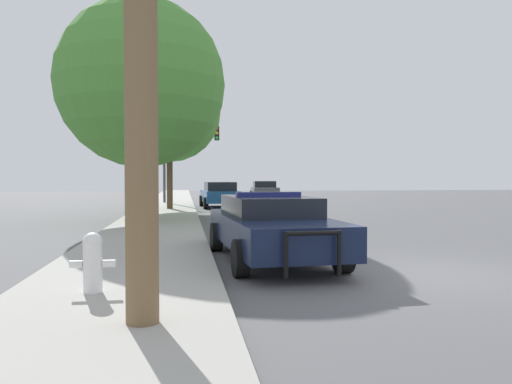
{
  "coord_description": "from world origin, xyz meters",
  "views": [
    {
      "loc": [
        -4.17,
        -8.15,
        1.69
      ],
      "look_at": [
        -1.22,
        12.26,
        1.1
      ],
      "focal_mm": 35.0,
      "sensor_mm": 36.0,
      "label": 1
    }
  ],
  "objects_px": {
    "fire_hydrant": "(93,261)",
    "tree_sidewalk_near": "(141,83)",
    "police_car": "(271,226)",
    "car_background_midblock": "(220,194)",
    "traffic_light": "(187,147)",
    "tree_sidewalk_mid": "(169,111)",
    "car_background_oncoming": "(264,190)"
  },
  "relations": [
    {
      "from": "police_car",
      "to": "car_background_midblock",
      "type": "relative_size",
      "value": 1.14
    },
    {
      "from": "car_background_midblock",
      "to": "car_background_oncoming",
      "type": "xyz_separation_m",
      "value": [
        3.85,
        7.87,
        0.01
      ]
    },
    {
      "from": "police_car",
      "to": "car_background_oncoming",
      "type": "xyz_separation_m",
      "value": [
        4.09,
        26.03,
        0.06
      ]
    },
    {
      "from": "car_background_oncoming",
      "to": "tree_sidewalk_mid",
      "type": "height_order",
      "value": "tree_sidewalk_mid"
    },
    {
      "from": "tree_sidewalk_mid",
      "to": "fire_hydrant",
      "type": "bearing_deg",
      "value": -91.61
    },
    {
      "from": "traffic_light",
      "to": "tree_sidewalk_near",
      "type": "bearing_deg",
      "value": -97.55
    },
    {
      "from": "traffic_light",
      "to": "car_background_oncoming",
      "type": "height_order",
      "value": "traffic_light"
    },
    {
      "from": "police_car",
      "to": "fire_hydrant",
      "type": "bearing_deg",
      "value": 41.57
    },
    {
      "from": "car_background_midblock",
      "to": "fire_hydrant",
      "type": "bearing_deg",
      "value": -101.21
    },
    {
      "from": "police_car",
      "to": "car_background_oncoming",
      "type": "distance_m",
      "value": 26.35
    },
    {
      "from": "fire_hydrant",
      "to": "traffic_light",
      "type": "distance_m",
      "value": 25.13
    },
    {
      "from": "fire_hydrant",
      "to": "car_background_midblock",
      "type": "height_order",
      "value": "car_background_midblock"
    },
    {
      "from": "fire_hydrant",
      "to": "tree_sidewalk_near",
      "type": "height_order",
      "value": "tree_sidewalk_near"
    },
    {
      "from": "tree_sidewalk_near",
      "to": "car_background_oncoming",
      "type": "bearing_deg",
      "value": 66.76
    },
    {
      "from": "car_background_midblock",
      "to": "traffic_light",
      "type": "bearing_deg",
      "value": 113.53
    },
    {
      "from": "traffic_light",
      "to": "car_background_oncoming",
      "type": "distance_m",
      "value": 7.6
    },
    {
      "from": "police_car",
      "to": "car_background_midblock",
      "type": "distance_m",
      "value": 18.17
    },
    {
      "from": "tree_sidewalk_near",
      "to": "fire_hydrant",
      "type": "bearing_deg",
      "value": -88.48
    },
    {
      "from": "car_background_oncoming",
      "to": "tree_sidewalk_near",
      "type": "relative_size",
      "value": 0.52
    },
    {
      "from": "car_background_oncoming",
      "to": "tree_sidewalk_near",
      "type": "distance_m",
      "value": 19.24
    },
    {
      "from": "fire_hydrant",
      "to": "car_background_oncoming",
      "type": "bearing_deg",
      "value": 76.32
    },
    {
      "from": "tree_sidewalk_mid",
      "to": "traffic_light",
      "type": "bearing_deg",
      "value": 82.08
    },
    {
      "from": "car_background_midblock",
      "to": "tree_sidewalk_near",
      "type": "bearing_deg",
      "value": -113.33
    },
    {
      "from": "car_background_midblock",
      "to": "car_background_oncoming",
      "type": "relative_size",
      "value": 1.09
    },
    {
      "from": "police_car",
      "to": "tree_sidewalk_mid",
      "type": "xyz_separation_m",
      "value": [
        -2.47,
        15.45,
        4.33
      ]
    },
    {
      "from": "police_car",
      "to": "traffic_light",
      "type": "relative_size",
      "value": 1.06
    },
    {
      "from": "tree_sidewalk_mid",
      "to": "tree_sidewalk_near",
      "type": "distance_m",
      "value": 6.68
    },
    {
      "from": "police_car",
      "to": "tree_sidewalk_near",
      "type": "distance_m",
      "value": 10.42
    },
    {
      "from": "traffic_light",
      "to": "tree_sidewalk_near",
      "type": "height_order",
      "value": "tree_sidewalk_near"
    },
    {
      "from": "fire_hydrant",
      "to": "tree_sidewalk_near",
      "type": "distance_m",
      "value": 12.72
    },
    {
      "from": "car_background_oncoming",
      "to": "car_background_midblock",
      "type": "bearing_deg",
      "value": 68.25
    },
    {
      "from": "police_car",
      "to": "fire_hydrant",
      "type": "xyz_separation_m",
      "value": [
        -2.99,
        -3.03,
        -0.15
      ]
    }
  ]
}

